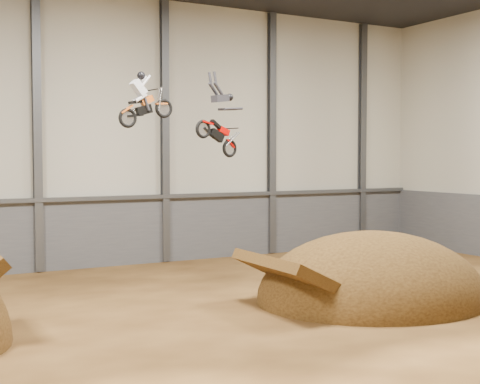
# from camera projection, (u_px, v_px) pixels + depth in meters

# --- Properties ---
(floor) EXTENTS (40.00, 40.00, 0.00)m
(floor) POSITION_uv_depth(u_px,v_px,m) (245.00, 333.00, 21.37)
(floor) COLOR #452B12
(floor) RESTS_ON ground
(back_wall) EXTENTS (40.00, 0.10, 14.00)m
(back_wall) POSITION_uv_depth(u_px,v_px,m) (103.00, 131.00, 34.15)
(back_wall) COLOR beige
(back_wall) RESTS_ON ground
(lower_band_back) EXTENTS (39.80, 0.18, 3.50)m
(lower_band_back) POSITION_uv_depth(u_px,v_px,m) (104.00, 233.00, 34.34)
(lower_band_back) COLOR #515359
(lower_band_back) RESTS_ON ground
(steel_rail) EXTENTS (39.80, 0.35, 0.20)m
(steel_rail) POSITION_uv_depth(u_px,v_px,m) (105.00, 198.00, 34.11)
(steel_rail) COLOR #47494F
(steel_rail) RESTS_ON lower_band_back
(steel_column_2) EXTENTS (0.40, 0.36, 13.90)m
(steel_column_2) POSITION_uv_depth(u_px,v_px,m) (37.00, 129.00, 32.38)
(steel_column_2) COLOR #47494F
(steel_column_2) RESTS_ON ground
(steel_column_3) EXTENTS (0.40, 0.36, 13.90)m
(steel_column_3) POSITION_uv_depth(u_px,v_px,m) (165.00, 132.00, 35.57)
(steel_column_3) COLOR #47494F
(steel_column_3) RESTS_ON ground
(steel_column_4) EXTENTS (0.40, 0.36, 13.90)m
(steel_column_4) POSITION_uv_depth(u_px,v_px,m) (272.00, 134.00, 38.77)
(steel_column_4) COLOR #47494F
(steel_column_4) RESTS_ON ground
(steel_column_5) EXTENTS (0.40, 0.36, 13.90)m
(steel_column_5) POSITION_uv_depth(u_px,v_px,m) (362.00, 136.00, 41.96)
(steel_column_5) COLOR #47494F
(steel_column_5) RESTS_ON ground
(landing_ramp) EXTENTS (9.43, 8.34, 5.44)m
(landing_ramp) POSITION_uv_depth(u_px,v_px,m) (372.00, 300.00, 26.44)
(landing_ramp) COLOR #35210D
(landing_ramp) RESTS_ON ground
(fmx_rider_a) EXTENTS (2.91, 1.21, 2.67)m
(fmx_rider_a) POSITION_uv_depth(u_px,v_px,m) (148.00, 95.00, 25.81)
(fmx_rider_a) COLOR #C65B1D
(fmx_rider_b) EXTENTS (3.99, 1.78, 3.72)m
(fmx_rider_b) POSITION_uv_depth(u_px,v_px,m) (213.00, 114.00, 26.35)
(fmx_rider_b) COLOR #C90400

